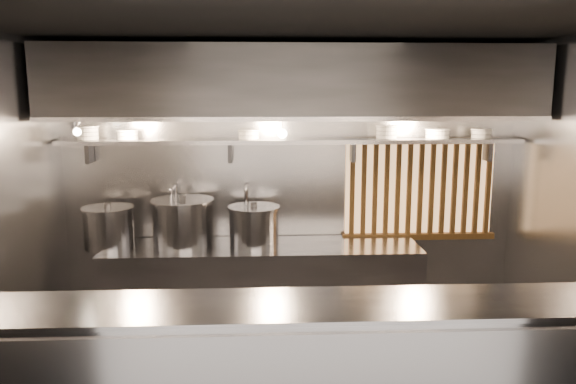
{
  "coord_description": "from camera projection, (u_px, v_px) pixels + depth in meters",
  "views": [
    {
      "loc": [
        -0.31,
        -4.06,
        2.36
      ],
      "look_at": [
        -0.08,
        0.55,
        1.52
      ],
      "focal_mm": 35.0,
      "sensor_mm": 36.0,
      "label": 1
    }
  ],
  "objects": [
    {
      "name": "bowl_stack_1",
      "position": [
        128.0,
        135.0,
        5.3
      ],
      "size": [
        0.21,
        0.21,
        0.09
      ],
      "color": "white",
      "rests_on": "bowl_shelf"
    },
    {
      "name": "stock_pot_right",
      "position": [
        254.0,
        226.0,
        5.34
      ],
      "size": [
        0.62,
        0.62,
        0.42
      ],
      "rotation": [
        0.0,
        0.0,
        -0.3
      ],
      "color": "gray",
      "rests_on": "cooking_bench"
    },
    {
      "name": "cooking_bench",
      "position": [
        262.0,
        290.0,
        5.44
      ],
      "size": [
        3.0,
        0.7,
        0.9
      ],
      "primitive_type": "cube",
      "color": "gray",
      "rests_on": "floor"
    },
    {
      "name": "stock_pot_mid",
      "position": [
        183.0,
        222.0,
        5.33
      ],
      "size": [
        0.71,
        0.71,
        0.49
      ],
      "rotation": [
        0.0,
        0.0,
        -0.21
      ],
      "color": "gray",
      "rests_on": "cooking_bench"
    },
    {
      "name": "bowl_shelf",
      "position": [
        292.0,
        141.0,
        5.38
      ],
      "size": [
        4.4,
        0.34,
        0.04
      ],
      "primitive_type": "cube",
      "color": "gray",
      "rests_on": "wall_back"
    },
    {
      "name": "wood_screen",
      "position": [
        420.0,
        189.0,
        5.67
      ],
      "size": [
        1.56,
        0.09,
        1.04
      ],
      "color": "#FFBA72",
      "rests_on": "wall_back"
    },
    {
      "name": "ceiling",
      "position": [
        303.0,
        26.0,
        3.92
      ],
      "size": [
        4.5,
        4.5,
        0.0
      ],
      "primitive_type": "plane",
      "rotation": [
        3.14,
        0.0,
        0.0
      ],
      "color": "black",
      "rests_on": "wall_back"
    },
    {
      "name": "pendant_bulb",
      "position": [
        282.0,
        134.0,
        5.25
      ],
      "size": [
        0.09,
        0.09,
        0.19
      ],
      "color": "#2D2D30",
      "rests_on": "exhaust_hood"
    },
    {
      "name": "bowl_stack_4",
      "position": [
        437.0,
        134.0,
        5.44
      ],
      "size": [
        0.24,
        0.24,
        0.09
      ],
      "color": "white",
      "rests_on": "bowl_shelf"
    },
    {
      "name": "exhaust_hood",
      "position": [
        294.0,
        83.0,
        5.07
      ],
      "size": [
        4.4,
        0.81,
        0.65
      ],
      "color": "#2D2D30",
      "rests_on": "ceiling"
    },
    {
      "name": "bowl_stack_5",
      "position": [
        481.0,
        133.0,
        5.46
      ],
      "size": [
        0.2,
        0.2,
        0.09
      ],
      "color": "white",
      "rests_on": "bowl_shelf"
    },
    {
      "name": "bowl_stack_2",
      "position": [
        249.0,
        134.0,
        5.35
      ],
      "size": [
        0.21,
        0.21,
        0.09
      ],
      "color": "white",
      "rests_on": "bowl_shelf"
    },
    {
      "name": "heat_lamp",
      "position": [
        74.0,
        125.0,
        4.8
      ],
      "size": [
        0.25,
        0.35,
        0.2
      ],
      "color": "gray",
      "rests_on": "exhaust_hood"
    },
    {
      "name": "stock_pot_left",
      "position": [
        109.0,
        227.0,
        5.26
      ],
      "size": [
        0.64,
        0.64,
        0.43
      ],
      "rotation": [
        0.0,
        0.0,
        -0.43
      ],
      "color": "gray",
      "rests_on": "cooking_bench"
    },
    {
      "name": "faucet_right",
      "position": [
        246.0,
        199.0,
        5.51
      ],
      "size": [
        0.04,
        0.3,
        0.5
      ],
      "color": "silver",
      "rests_on": "wall_back"
    },
    {
      "name": "bowl_stack_0",
      "position": [
        87.0,
        133.0,
        5.27
      ],
      "size": [
        0.22,
        0.22,
        0.13
      ],
      "color": "white",
      "rests_on": "bowl_shelf"
    },
    {
      "name": "faucet_left",
      "position": [
        175.0,
        200.0,
        5.47
      ],
      "size": [
        0.04,
        0.3,
        0.5
      ],
      "color": "silver",
      "rests_on": "wall_back"
    },
    {
      "name": "wall_back",
      "position": [
        291.0,
        187.0,
        5.65
      ],
      "size": [
        4.5,
        0.0,
        4.5
      ],
      "primitive_type": "plane",
      "rotation": [
        1.57,
        0.0,
        0.0
      ],
      "color": "gray",
      "rests_on": "floor"
    },
    {
      "name": "bowl_stack_3",
      "position": [
        386.0,
        132.0,
        5.41
      ],
      "size": [
        0.22,
        0.22,
        0.13
      ],
      "color": "white",
      "rests_on": "bowl_shelf"
    }
  ]
}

